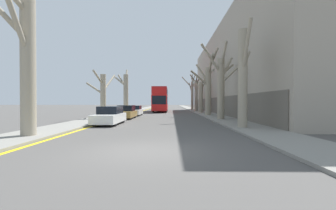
{
  "coord_description": "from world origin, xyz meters",
  "views": [
    {
      "loc": [
        1.06,
        -8.07,
        1.76
      ],
      "look_at": [
        0.56,
        28.28,
        1.33
      ],
      "focal_mm": 24.0,
      "sensor_mm": 36.0,
      "label": 1
    }
  ],
  "objects_px": {
    "parked_car_1": "(126,112)",
    "street_tree_right_5": "(192,93)",
    "street_tree_right_1": "(222,84)",
    "parked_car_2": "(134,111)",
    "street_tree_left_2": "(125,92)",
    "parked_car_0": "(110,116)",
    "street_tree_right_0": "(243,76)",
    "street_tree_right_3": "(201,95)",
    "double_decker_bus": "(161,98)",
    "street_tree_right_2": "(208,87)",
    "street_tree_left_0": "(26,62)",
    "street_tree_right_4": "(196,93)",
    "street_tree_left_1": "(103,95)"
  },
  "relations": [
    {
      "from": "street_tree_right_1",
      "to": "parked_car_2",
      "type": "distance_m",
      "value": 12.8
    },
    {
      "from": "street_tree_right_1",
      "to": "street_tree_right_2",
      "type": "height_order",
      "value": "street_tree_right_2"
    },
    {
      "from": "street_tree_right_0",
      "to": "parked_car_0",
      "type": "height_order",
      "value": "street_tree_right_0"
    },
    {
      "from": "street_tree_right_4",
      "to": "street_tree_left_1",
      "type": "bearing_deg",
      "value": -119.56
    },
    {
      "from": "street_tree_right_0",
      "to": "double_decker_bus",
      "type": "xyz_separation_m",
      "value": [
        -6.73,
        27.3,
        -1.04
      ]
    },
    {
      "from": "parked_car_2",
      "to": "street_tree_right_1",
      "type": "bearing_deg",
      "value": -37.28
    },
    {
      "from": "street_tree_left_2",
      "to": "parked_car_1",
      "type": "distance_m",
      "value": 10.45
    },
    {
      "from": "street_tree_right_0",
      "to": "street_tree_left_2",
      "type": "bearing_deg",
      "value": 121.35
    },
    {
      "from": "parked_car_2",
      "to": "parked_car_1",
      "type": "bearing_deg",
      "value": -90.0
    },
    {
      "from": "street_tree_left_2",
      "to": "parked_car_0",
      "type": "xyz_separation_m",
      "value": [
        2.08,
        -16.4,
        -2.61
      ]
    },
    {
      "from": "street_tree_right_3",
      "to": "street_tree_right_4",
      "type": "relative_size",
      "value": 1.03
    },
    {
      "from": "street_tree_right_3",
      "to": "parked_car_0",
      "type": "height_order",
      "value": "street_tree_right_3"
    },
    {
      "from": "street_tree_right_3",
      "to": "double_decker_bus",
      "type": "distance_m",
      "value": 8.93
    },
    {
      "from": "street_tree_right_5",
      "to": "parked_car_0",
      "type": "xyz_separation_m",
      "value": [
        -9.57,
        -32.36,
        -3.07
      ]
    },
    {
      "from": "street_tree_right_1",
      "to": "parked_car_1",
      "type": "bearing_deg",
      "value": 168.09
    },
    {
      "from": "street_tree_left_2",
      "to": "street_tree_right_0",
      "type": "height_order",
      "value": "street_tree_left_2"
    },
    {
      "from": "street_tree_right_0",
      "to": "street_tree_right_3",
      "type": "xyz_separation_m",
      "value": [
        0.13,
        21.61,
        -0.58
      ]
    },
    {
      "from": "street_tree_right_5",
      "to": "double_decker_bus",
      "type": "xyz_separation_m",
      "value": [
        -6.62,
        -7.98,
        -1.26
      ]
    },
    {
      "from": "street_tree_left_0",
      "to": "double_decker_bus",
      "type": "distance_m",
      "value": 31.76
    },
    {
      "from": "street_tree_left_1",
      "to": "street_tree_left_2",
      "type": "bearing_deg",
      "value": 89.98
    },
    {
      "from": "street_tree_right_2",
      "to": "parked_car_2",
      "type": "distance_m",
      "value": 10.2
    },
    {
      "from": "street_tree_right_0",
      "to": "street_tree_right_3",
      "type": "distance_m",
      "value": 21.62
    },
    {
      "from": "double_decker_bus",
      "to": "parked_car_2",
      "type": "distance_m",
      "value": 12.91
    },
    {
      "from": "street_tree_right_2",
      "to": "street_tree_right_4",
      "type": "xyz_separation_m",
      "value": [
        0.03,
        14.46,
        -0.25
      ]
    },
    {
      "from": "street_tree_left_1",
      "to": "street_tree_left_2",
      "type": "xyz_separation_m",
      "value": [
        0.0,
        11.32,
        0.74
      ]
    },
    {
      "from": "street_tree_right_3",
      "to": "street_tree_right_4",
      "type": "height_order",
      "value": "street_tree_right_3"
    },
    {
      "from": "parked_car_1",
      "to": "street_tree_right_5",
      "type": "bearing_deg",
      "value": 69.69
    },
    {
      "from": "street_tree_left_0",
      "to": "parked_car_0",
      "type": "bearing_deg",
      "value": 72.31
    },
    {
      "from": "street_tree_right_0",
      "to": "parked_car_1",
      "type": "height_order",
      "value": "street_tree_right_0"
    },
    {
      "from": "parked_car_2",
      "to": "street_tree_left_0",
      "type": "bearing_deg",
      "value": -96.68
    },
    {
      "from": "street_tree_right_1",
      "to": "parked_car_2",
      "type": "xyz_separation_m",
      "value": [
        -9.91,
        7.55,
        -2.95
      ]
    },
    {
      "from": "street_tree_left_1",
      "to": "street_tree_right_2",
      "type": "distance_m",
      "value": 13.47
    },
    {
      "from": "parked_car_0",
      "to": "double_decker_bus",
      "type": "bearing_deg",
      "value": 83.11
    },
    {
      "from": "street_tree_left_2",
      "to": "street_tree_right_0",
      "type": "distance_m",
      "value": 22.62
    },
    {
      "from": "street_tree_right_1",
      "to": "street_tree_right_5",
      "type": "distance_m",
      "value": 27.96
    },
    {
      "from": "street_tree_right_4",
      "to": "street_tree_right_5",
      "type": "bearing_deg",
      "value": 91.49
    },
    {
      "from": "street_tree_right_2",
      "to": "parked_car_0",
      "type": "height_order",
      "value": "street_tree_right_2"
    },
    {
      "from": "street_tree_left_0",
      "to": "street_tree_right_3",
      "type": "bearing_deg",
      "value": 64.86
    },
    {
      "from": "double_decker_bus",
      "to": "street_tree_left_0",
      "type": "bearing_deg",
      "value": -99.35
    },
    {
      "from": "street_tree_left_0",
      "to": "street_tree_right_2",
      "type": "height_order",
      "value": "street_tree_right_2"
    },
    {
      "from": "street_tree_right_2",
      "to": "street_tree_right_5",
      "type": "bearing_deg",
      "value": 90.37
    },
    {
      "from": "street_tree_right_0",
      "to": "street_tree_right_1",
      "type": "xyz_separation_m",
      "value": [
        0.23,
        7.32,
        0.06
      ]
    },
    {
      "from": "street_tree_right_3",
      "to": "street_tree_right_5",
      "type": "xyz_separation_m",
      "value": [
        -0.24,
        13.67,
        0.8
      ]
    },
    {
      "from": "street_tree_right_5",
      "to": "double_decker_bus",
      "type": "bearing_deg",
      "value": -129.69
    },
    {
      "from": "street_tree_right_0",
      "to": "street_tree_right_3",
      "type": "bearing_deg",
      "value": 89.65
    },
    {
      "from": "double_decker_bus",
      "to": "street_tree_left_1",
      "type": "bearing_deg",
      "value": -104.62
    },
    {
      "from": "street_tree_left_2",
      "to": "double_decker_bus",
      "type": "distance_m",
      "value": 9.47
    },
    {
      "from": "street_tree_left_1",
      "to": "street_tree_left_0",
      "type": "bearing_deg",
      "value": -90.58
    },
    {
      "from": "street_tree_right_2",
      "to": "parked_car_1",
      "type": "bearing_deg",
      "value": -152.84
    },
    {
      "from": "street_tree_right_5",
      "to": "parked_car_1",
      "type": "height_order",
      "value": "street_tree_right_5"
    }
  ]
}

